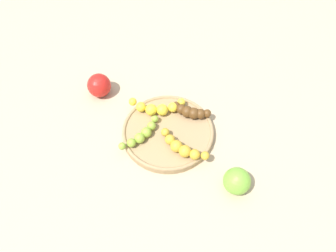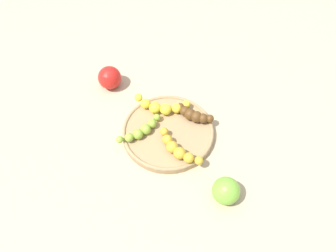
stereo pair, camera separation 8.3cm
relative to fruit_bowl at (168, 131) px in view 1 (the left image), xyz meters
name	(u,v)px [view 1 (the left image)]	position (x,y,z in m)	size (l,w,h in m)	color
ground_plane	(168,134)	(0.00, 0.00, -0.01)	(2.40, 2.40, 0.00)	tan
fruit_bowl	(168,131)	(0.00, 0.00, 0.00)	(0.26, 0.26, 0.02)	#A08259
banana_green	(142,134)	(0.02, -0.07, 0.02)	(0.10, 0.11, 0.03)	#8CAD38
banana_spotted	(182,147)	(0.07, 0.03, 0.02)	(0.11, 0.12, 0.03)	gold
banana_overripe	(191,112)	(-0.04, 0.07, 0.02)	(0.06, 0.11, 0.03)	#593819
banana_yellow	(157,108)	(-0.07, -0.02, 0.02)	(0.07, 0.16, 0.03)	yellow
apple_red	(99,85)	(-0.18, -0.19, 0.02)	(0.07, 0.07, 0.07)	red
apple_green	(237,181)	(0.18, 0.15, 0.02)	(0.07, 0.07, 0.07)	#72B238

